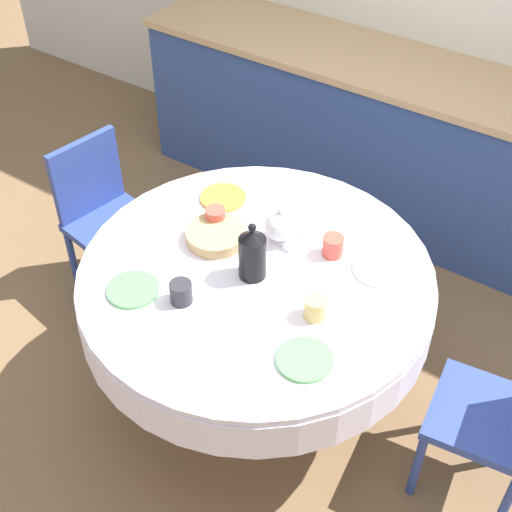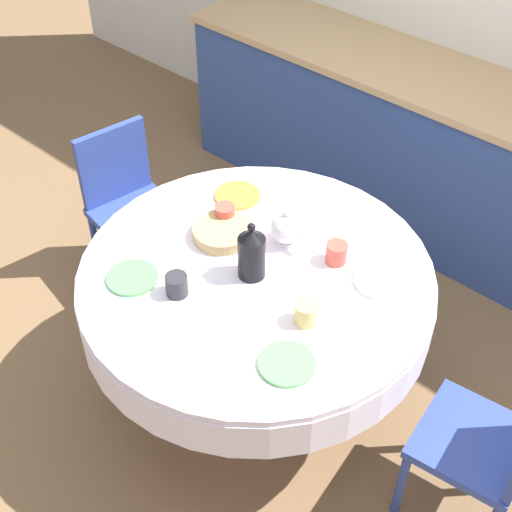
# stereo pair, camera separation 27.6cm
# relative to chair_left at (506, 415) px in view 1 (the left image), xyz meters

# --- Properties ---
(ground_plane) EXTENTS (12.00, 12.00, 0.00)m
(ground_plane) POSITION_rel_chair_left_xyz_m (-1.05, -0.13, -0.48)
(ground_plane) COLOR brown
(kitchen_counter) EXTENTS (3.24, 0.64, 0.94)m
(kitchen_counter) POSITION_rel_chair_left_xyz_m (-1.05, 1.44, -0.01)
(kitchen_counter) COLOR #2D4784
(kitchen_counter) RESTS_ON ground_plane
(dining_table) EXTENTS (1.43, 1.43, 0.77)m
(dining_table) POSITION_rel_chair_left_xyz_m (-1.05, -0.13, 0.17)
(dining_table) COLOR tan
(dining_table) RESTS_ON ground_plane
(chair_left) EXTENTS (0.45, 0.45, 0.85)m
(chair_left) POSITION_rel_chair_left_xyz_m (0.00, 0.00, 0.00)
(chair_left) COLOR #2D428E
(chair_left) RESTS_ON ground_plane
(chair_right) EXTENTS (0.47, 0.47, 0.85)m
(chair_right) POSITION_rel_chair_left_xyz_m (-2.08, 0.07, 0.00)
(chair_right) COLOR #2D428E
(chair_right) RESTS_ON ground_plane
(plate_near_left) EXTENTS (0.20, 0.20, 0.01)m
(plate_near_left) POSITION_rel_chair_left_xyz_m (-1.38, -0.48, 0.30)
(plate_near_left) COLOR #5BA85B
(plate_near_left) RESTS_ON dining_table
(cup_near_left) EXTENTS (0.09, 0.09, 0.09)m
(cup_near_left) POSITION_rel_chair_left_xyz_m (-1.19, -0.42, 0.34)
(cup_near_left) COLOR #28282D
(cup_near_left) RESTS_ON dining_table
(plate_near_right) EXTENTS (0.20, 0.20, 0.01)m
(plate_near_right) POSITION_rel_chair_left_xyz_m (-0.65, -0.41, 0.30)
(plate_near_right) COLOR #5BA85B
(plate_near_right) RESTS_ON dining_table
(cup_near_right) EXTENTS (0.09, 0.09, 0.09)m
(cup_near_right) POSITION_rel_chair_left_xyz_m (-0.73, -0.21, 0.34)
(cup_near_right) COLOR #DBB766
(cup_near_right) RESTS_ON dining_table
(plate_far_left) EXTENTS (0.20, 0.20, 0.01)m
(plate_far_left) POSITION_rel_chair_left_xyz_m (-1.42, 0.18, 0.30)
(plate_far_left) COLOR orange
(plate_far_left) RESTS_ON dining_table
(cup_far_left) EXTENTS (0.09, 0.09, 0.09)m
(cup_far_left) POSITION_rel_chair_left_xyz_m (-1.34, 0.01, 0.34)
(cup_far_left) COLOR #CC4C3D
(cup_far_left) RESTS_ON dining_table
(plate_far_right) EXTENTS (0.20, 0.20, 0.01)m
(plate_far_right) POSITION_rel_chair_left_xyz_m (-0.64, 0.14, 0.30)
(plate_far_right) COLOR white
(plate_far_right) RESTS_ON dining_table
(cup_far_right) EXTENTS (0.09, 0.09, 0.09)m
(cup_far_right) POSITION_rel_chair_left_xyz_m (-0.84, 0.13, 0.34)
(cup_far_right) COLOR #CC4C3D
(cup_far_right) RESTS_ON dining_table
(coffee_carafe) EXTENTS (0.11, 0.11, 0.26)m
(coffee_carafe) POSITION_rel_chair_left_xyz_m (-1.05, -0.15, 0.41)
(coffee_carafe) COLOR black
(coffee_carafe) RESTS_ON dining_table
(teapot) EXTENTS (0.18, 0.13, 0.17)m
(teapot) POSITION_rel_chair_left_xyz_m (-1.06, 0.08, 0.37)
(teapot) COLOR white
(teapot) RESTS_ON dining_table
(bread_basket) EXTENTS (0.25, 0.25, 0.05)m
(bread_basket) POSITION_rel_chair_left_xyz_m (-1.29, -0.06, 0.32)
(bread_basket) COLOR tan
(bread_basket) RESTS_ON dining_table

